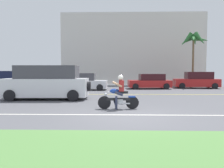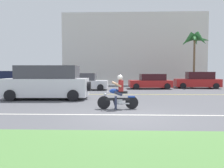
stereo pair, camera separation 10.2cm
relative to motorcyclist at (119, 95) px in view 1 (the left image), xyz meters
name	(u,v)px [view 1 (the left image)]	position (x,y,z in m)	size (l,w,h in m)	color
ground	(124,104)	(0.29, 1.51, -0.66)	(56.00, 30.00, 0.04)	#545459
grass_median	(136,160)	(0.29, -5.59, -0.61)	(56.00, 3.80, 0.06)	#548442
lane_line_near	(126,115)	(0.29, -1.31, -0.63)	(50.40, 0.12, 0.01)	silver
lane_line_far	(122,94)	(0.29, 6.10, -0.63)	(50.40, 0.12, 0.01)	yellow
motorcyclist	(119,95)	(0.00, 0.00, 0.00)	(1.81, 0.59, 1.51)	black
suv_nearby	(47,83)	(-4.28, 3.38, 0.33)	(5.12, 2.36, 2.00)	silver
parked_car_0	(17,81)	(-9.00, 9.56, 0.15)	(4.27, 1.94, 1.70)	navy
parked_car_1	(84,82)	(-3.05, 9.90, 0.07)	(3.98, 1.89, 1.51)	silver
parked_car_2	(150,82)	(3.07, 11.38, 0.03)	(4.10, 2.14, 1.42)	#AD1E1E
parked_car_3	(197,81)	(7.86, 12.25, 0.12)	(4.35, 2.19, 1.62)	#AD1E1E
palm_tree_0	(194,41)	(7.98, 13.72, 4.23)	(3.04, 3.06, 5.80)	brown
motorcyclist_distant	(34,86)	(-6.36, 6.55, -0.07)	(1.57, 0.65, 1.35)	black
building_far	(132,50)	(1.89, 19.51, 3.84)	(18.04, 4.00, 8.97)	beige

